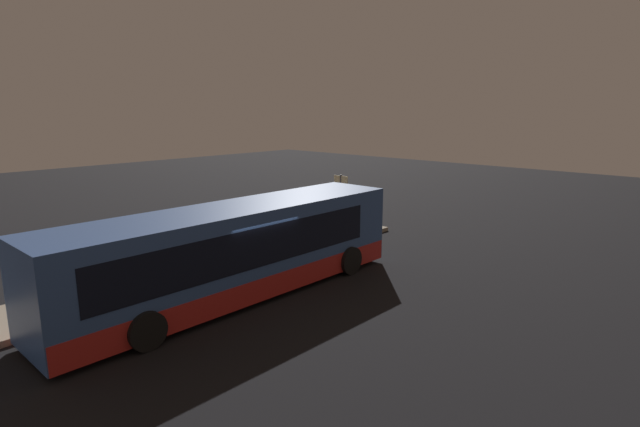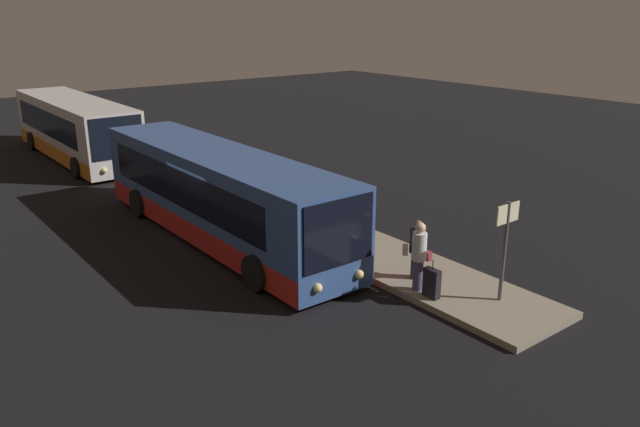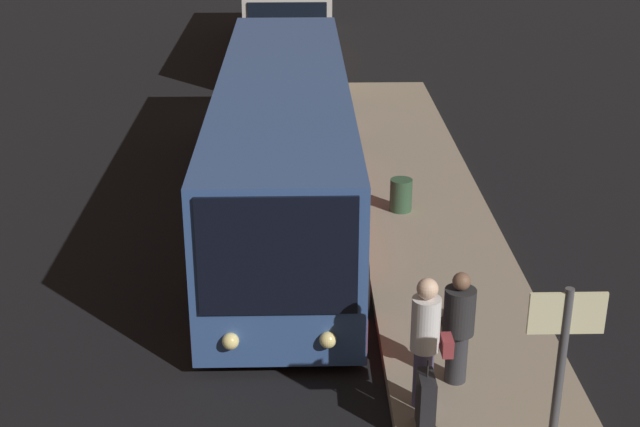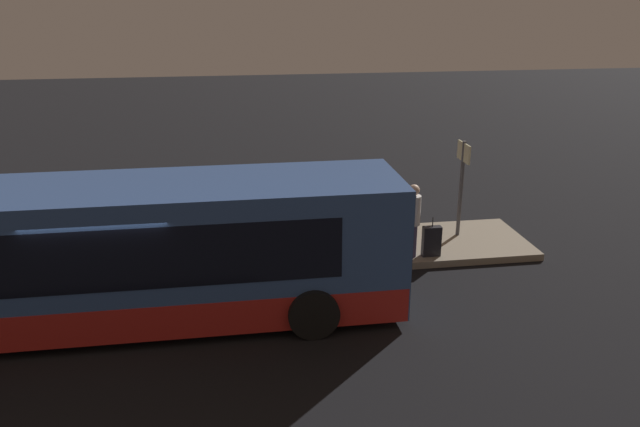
{
  "view_description": "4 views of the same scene",
  "coord_description": "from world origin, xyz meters",
  "px_view_note": "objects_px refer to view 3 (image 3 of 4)",
  "views": [
    {
      "loc": [
        -9.29,
        -11.79,
        5.77
      ],
      "look_at": [
        4.24,
        0.73,
        1.87
      ],
      "focal_mm": 28.0,
      "sensor_mm": 36.0,
      "label": 1
    },
    {
      "loc": [
        16.68,
        -8.96,
        7.11
      ],
      "look_at": [
        4.24,
        0.73,
        1.87
      ],
      "focal_mm": 35.0,
      "sensor_mm": 36.0,
      "label": 2
    },
    {
      "loc": [
        16.4,
        0.43,
        6.99
      ],
      "look_at": [
        4.24,
        0.73,
        1.87
      ],
      "focal_mm": 50.0,
      "sensor_mm": 36.0,
      "label": 3
    },
    {
      "loc": [
        2.33,
        -11.57,
        6.28
      ],
      "look_at": [
        4.24,
        0.73,
        1.87
      ],
      "focal_mm": 35.0,
      "sensor_mm": 36.0,
      "label": 4
    }
  ],
  "objects_px": {
    "passenger_boarding": "(458,324)",
    "suitcase": "(426,403)",
    "bus_lead": "(284,146)",
    "bus_second": "(289,15)",
    "passenger_waiting": "(426,338)",
    "sign_post": "(561,364)",
    "trash_bin": "(401,195)"
  },
  "relations": [
    {
      "from": "passenger_boarding",
      "to": "suitcase",
      "type": "xyz_separation_m",
      "value": [
        1.07,
        -0.55,
        -0.48
      ]
    },
    {
      "from": "bus_lead",
      "to": "bus_second",
      "type": "relative_size",
      "value": 1.07
    },
    {
      "from": "bus_second",
      "to": "passenger_boarding",
      "type": "bearing_deg",
      "value": 6.63
    },
    {
      "from": "passenger_waiting",
      "to": "sign_post",
      "type": "bearing_deg",
      "value": 35.08
    },
    {
      "from": "passenger_boarding",
      "to": "suitcase",
      "type": "bearing_deg",
      "value": -162.96
    },
    {
      "from": "suitcase",
      "to": "sign_post",
      "type": "bearing_deg",
      "value": 46.93
    },
    {
      "from": "sign_post",
      "to": "suitcase",
      "type": "bearing_deg",
      "value": -133.07
    },
    {
      "from": "suitcase",
      "to": "trash_bin",
      "type": "bearing_deg",
      "value": 176.24
    },
    {
      "from": "bus_lead",
      "to": "passenger_boarding",
      "type": "height_order",
      "value": "bus_lead"
    },
    {
      "from": "passenger_waiting",
      "to": "suitcase",
      "type": "xyz_separation_m",
      "value": [
        0.5,
        -0.04,
        -0.62
      ]
    },
    {
      "from": "bus_lead",
      "to": "bus_second",
      "type": "xyz_separation_m",
      "value": [
        -14.14,
        -0.0,
        0.02
      ]
    },
    {
      "from": "bus_lead",
      "to": "passenger_waiting",
      "type": "height_order",
      "value": "bus_lead"
    },
    {
      "from": "passenger_boarding",
      "to": "suitcase",
      "type": "relative_size",
      "value": 1.63
    },
    {
      "from": "trash_bin",
      "to": "passenger_boarding",
      "type": "bearing_deg",
      "value": 0.77
    },
    {
      "from": "passenger_boarding",
      "to": "suitcase",
      "type": "distance_m",
      "value": 1.3
    },
    {
      "from": "bus_lead",
      "to": "trash_bin",
      "type": "distance_m",
      "value": 2.51
    },
    {
      "from": "bus_lead",
      "to": "passenger_waiting",
      "type": "bearing_deg",
      "value": 15.11
    },
    {
      "from": "passenger_boarding",
      "to": "sign_post",
      "type": "height_order",
      "value": "sign_post"
    },
    {
      "from": "passenger_boarding",
      "to": "trash_bin",
      "type": "bearing_deg",
      "value": 44.81
    },
    {
      "from": "passenger_boarding",
      "to": "bus_lead",
      "type": "bearing_deg",
      "value": 64.52
    },
    {
      "from": "bus_second",
      "to": "sign_post",
      "type": "xyz_separation_m",
      "value": [
        22.76,
        3.07,
        0.4
      ]
    },
    {
      "from": "suitcase",
      "to": "sign_post",
      "type": "distance_m",
      "value": 2.11
    },
    {
      "from": "bus_second",
      "to": "passenger_boarding",
      "type": "xyz_separation_m",
      "value": [
        20.53,
        2.39,
        -0.39
      ]
    },
    {
      "from": "bus_lead",
      "to": "trash_bin",
      "type": "xyz_separation_m",
      "value": [
        0.37,
        2.3,
        -0.91
      ]
    },
    {
      "from": "trash_bin",
      "to": "bus_second",
      "type": "bearing_deg",
      "value": -170.97
    },
    {
      "from": "bus_lead",
      "to": "passenger_waiting",
      "type": "relative_size",
      "value": 6.58
    },
    {
      "from": "bus_lead",
      "to": "sign_post",
      "type": "relative_size",
      "value": 4.73
    },
    {
      "from": "bus_second",
      "to": "sign_post",
      "type": "distance_m",
      "value": 22.97
    },
    {
      "from": "bus_lead",
      "to": "trash_bin",
      "type": "height_order",
      "value": "bus_lead"
    },
    {
      "from": "bus_second",
      "to": "suitcase",
      "type": "xyz_separation_m",
      "value": [
        21.6,
        1.84,
        -0.88
      ]
    },
    {
      "from": "bus_second",
      "to": "trash_bin",
      "type": "distance_m",
      "value": 14.72
    },
    {
      "from": "passenger_waiting",
      "to": "bus_second",
      "type": "bearing_deg",
      "value": -175.55
    }
  ]
}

